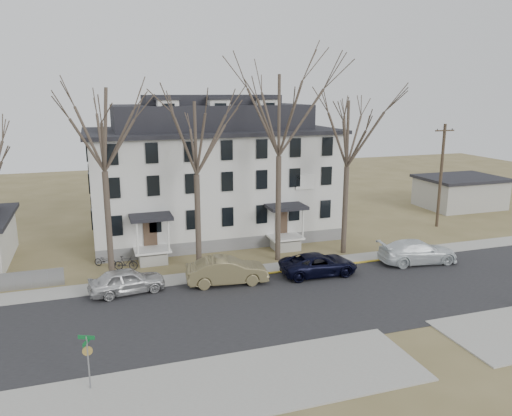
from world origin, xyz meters
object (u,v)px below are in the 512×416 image
object	(u,v)px
tree_center	(279,110)
tree_far_left	(101,124)
car_navy	(319,265)
tree_mid_right	(348,129)
car_white	(418,252)
boarding_house	(212,174)
car_silver	(127,281)
bicycle_right	(126,264)
tree_mid_left	(195,133)
car_tan	(227,271)
street_sign	(88,354)
utility_pole_far	(441,175)
bicycle_left	(105,261)

from	to	relation	value
tree_center	tree_far_left	bearing A→B (deg)	180.00
tree_far_left	car_navy	size ratio (longest dim) A/B	2.58
tree_mid_right	car_white	size ratio (longest dim) A/B	2.19
boarding_house	car_silver	xyz separation A→B (m)	(-8.20, -11.22, -4.59)
tree_center	bicycle_right	world-z (taller)	tree_center
tree_mid_left	car_navy	world-z (taller)	tree_mid_left
car_tan	street_sign	distance (m)	13.02
boarding_house	street_sign	xyz separation A→B (m)	(-10.47, -21.39, -3.70)
boarding_house	tree_far_left	size ratio (longest dim) A/B	1.52
boarding_house	car_silver	bearing A→B (deg)	-126.17
utility_pole_far	tree_mid_left	bearing A→B (deg)	-169.87
tree_mid_right	car_tan	size ratio (longest dim) A/B	2.41
tree_mid_left	street_sign	world-z (taller)	tree_mid_left
tree_center	tree_mid_right	world-z (taller)	tree_center
car_tan	tree_mid_right	bearing A→B (deg)	-65.52
tree_center	car_white	world-z (taller)	tree_center
car_white	bicycle_left	world-z (taller)	car_white
boarding_house	tree_mid_right	bearing A→B (deg)	-43.81
utility_pole_far	bicycle_left	world-z (taller)	utility_pole_far
boarding_house	utility_pole_far	size ratio (longest dim) A/B	2.19
utility_pole_far	car_tan	distance (m)	24.00
car_white	utility_pole_far	bearing A→B (deg)	-37.86
tree_center	tree_mid_left	bearing A→B (deg)	180.00
utility_pole_far	car_silver	bearing A→B (deg)	-165.79
car_silver	tree_mid_left	bearing A→B (deg)	-67.30
tree_mid_right	bicycle_left	bearing A→B (deg)	172.45
boarding_house	tree_far_left	xyz separation A→B (m)	(-9.00, -8.15, 4.96)
boarding_house	utility_pole_far	distance (m)	20.88
tree_mid_left	bicycle_left	distance (m)	11.39
tree_far_left	car_silver	xyz separation A→B (m)	(0.80, -3.07, -9.55)
tree_mid_left	car_tan	xyz separation A→B (m)	(1.13, -3.49, -8.73)
boarding_house	car_white	world-z (taller)	boarding_house
tree_mid_left	car_navy	bearing A→B (deg)	-27.24
utility_pole_far	car_silver	size ratio (longest dim) A/B	2.04
street_sign	tree_mid_right	bearing A→B (deg)	58.93
car_white	bicycle_left	size ratio (longest dim) A/B	3.41
bicycle_right	tree_mid_right	bearing A→B (deg)	-77.42
utility_pole_far	car_navy	bearing A→B (deg)	-153.16
boarding_house	car_tan	bearing A→B (deg)	-99.12
car_silver	street_sign	xyz separation A→B (m)	(-2.27, -10.16, 0.89)
boarding_house	tree_mid_right	distance (m)	12.51
car_silver	street_sign	bearing A→B (deg)	159.61
car_tan	street_sign	bearing A→B (deg)	144.40
car_silver	bicycle_right	xyz separation A→B (m)	(0.21, 4.25, -0.29)
tree_far_left	tree_mid_right	world-z (taller)	tree_far_left
tree_far_left	tree_center	size ratio (longest dim) A/B	0.93
car_navy	bicycle_left	size ratio (longest dim) A/B	3.13
car_silver	car_tan	bearing A→B (deg)	-101.66
tree_mid_left	tree_mid_right	xyz separation A→B (m)	(11.50, 0.00, 0.00)
utility_pole_far	tree_mid_right	bearing A→B (deg)	-160.71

